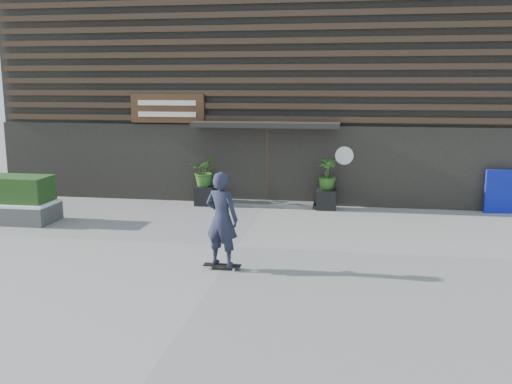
% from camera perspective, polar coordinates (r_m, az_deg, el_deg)
% --- Properties ---
extents(ground, '(80.00, 80.00, 0.00)m').
position_cam_1_polar(ground, '(13.34, -1.88, -5.54)').
color(ground, gray).
rests_on(ground, ground).
extents(entrance_step, '(3.00, 0.80, 0.12)m').
position_cam_1_polar(entrance_step, '(17.73, 1.00, -1.18)').
color(entrance_step, '#4D4D4B').
rests_on(entrance_step, ground).
extents(planter_pot_left, '(0.60, 0.60, 0.60)m').
position_cam_1_polar(planter_pot_left, '(17.85, -5.14, -0.35)').
color(planter_pot_left, black).
rests_on(planter_pot_left, ground).
extents(bamboo_left, '(0.86, 0.75, 0.96)m').
position_cam_1_polar(bamboo_left, '(17.72, -5.18, 2.12)').
color(bamboo_left, '#2D591E').
rests_on(bamboo_left, planter_pot_left).
extents(planter_pot_right, '(0.60, 0.60, 0.60)m').
position_cam_1_polar(planter_pot_right, '(17.31, 7.14, -0.75)').
color(planter_pot_right, black).
rests_on(planter_pot_right, ground).
extents(bamboo_right, '(0.54, 0.54, 0.96)m').
position_cam_1_polar(bamboo_right, '(17.17, 7.20, 1.80)').
color(bamboo_right, '#2D591E').
rests_on(bamboo_right, planter_pot_right).
extents(blue_tarp, '(1.39, 0.25, 1.30)m').
position_cam_1_polar(blue_tarp, '(18.16, 24.25, 0.03)').
color(blue_tarp, '#0B1499').
rests_on(blue_tarp, ground).
extents(building, '(18.00, 11.00, 8.00)m').
position_cam_1_polar(building, '(22.65, 3.04, 11.45)').
color(building, black).
rests_on(building, ground).
extents(skateboarder, '(0.81, 0.64, 2.05)m').
position_cam_1_polar(skateboarder, '(11.49, -3.49, -2.76)').
color(skateboarder, black).
rests_on(skateboarder, ground).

